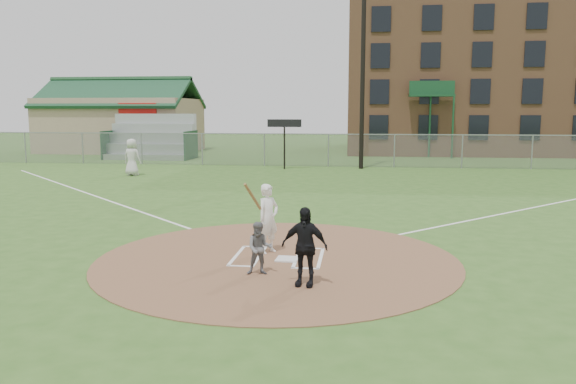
# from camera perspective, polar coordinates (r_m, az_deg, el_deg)

# --- Properties ---
(ground) EXTENTS (140.00, 140.00, 0.00)m
(ground) POSITION_cam_1_polar(r_m,az_deg,el_deg) (13.17, -1.09, -6.86)
(ground) COLOR #345D20
(ground) RESTS_ON ground
(dirt_circle) EXTENTS (8.40, 8.40, 0.02)m
(dirt_circle) POSITION_cam_1_polar(r_m,az_deg,el_deg) (13.17, -1.09, -6.82)
(dirt_circle) COLOR brown
(dirt_circle) RESTS_ON ground
(home_plate) EXTENTS (0.53, 0.53, 0.03)m
(home_plate) POSITION_cam_1_polar(r_m,az_deg,el_deg) (13.05, -0.08, -6.83)
(home_plate) COLOR silver
(home_plate) RESTS_ON dirt_circle
(foul_line_first) EXTENTS (17.04, 17.04, 0.01)m
(foul_line_first) POSITION_cam_1_polar(r_m,az_deg,el_deg) (23.00, 25.23, -1.10)
(foul_line_first) COLOR white
(foul_line_first) RESTS_ON ground
(foul_line_third) EXTENTS (17.04, 17.04, 0.01)m
(foul_line_third) POSITION_cam_1_polar(r_m,az_deg,el_deg) (24.39, -19.29, -0.28)
(foul_line_third) COLOR white
(foul_line_third) RESTS_ON ground
(catcher) EXTENTS (0.61, 0.51, 1.12)m
(catcher) POSITION_cam_1_polar(r_m,az_deg,el_deg) (11.82, -2.92, -5.73)
(catcher) COLOR slate
(catcher) RESTS_ON dirt_circle
(umpire) EXTENTS (0.97, 0.52, 1.57)m
(umpire) POSITION_cam_1_polar(r_m,az_deg,el_deg) (11.02, 1.68, -5.55)
(umpire) COLOR black
(umpire) RESTS_ON dirt_circle
(ondeck_player) EXTENTS (1.04, 0.76, 1.96)m
(ondeck_player) POSITION_cam_1_polar(r_m,az_deg,el_deg) (30.98, -15.57, 3.43)
(ondeck_player) COLOR silver
(ondeck_player) RESTS_ON ground
(batters_boxes) EXTENTS (2.08, 1.88, 0.01)m
(batters_boxes) POSITION_cam_1_polar(r_m,az_deg,el_deg) (13.31, -1.00, -6.59)
(batters_boxes) COLOR white
(batters_boxes) RESTS_ON dirt_circle
(batter_at_plate) EXTENTS (0.83, 1.04, 1.78)m
(batter_at_plate) POSITION_cam_1_polar(r_m,az_deg,el_deg) (13.54, -2.03, -2.69)
(batter_at_plate) COLOR white
(batter_at_plate) RESTS_ON dirt_circle
(outfield_fence) EXTENTS (56.08, 0.08, 2.03)m
(outfield_fence) POSITION_cam_1_polar(r_m,az_deg,el_deg) (34.71, 4.13, 4.26)
(outfield_fence) COLOR slate
(outfield_fence) RESTS_ON ground
(bleachers) EXTENTS (6.08, 3.20, 3.20)m
(bleachers) POSITION_cam_1_polar(r_m,az_deg,el_deg) (41.56, -13.82, 5.50)
(bleachers) COLOR #B7BABF
(bleachers) RESTS_ON ground
(clubhouse) EXTENTS (12.20, 8.71, 6.23)m
(clubhouse) POSITION_cam_1_polar(r_m,az_deg,el_deg) (49.71, -16.46, 6.74)
(clubhouse) COLOR tan
(clubhouse) RESTS_ON ground
(brick_warehouse) EXTENTS (30.00, 17.17, 15.00)m
(brick_warehouse) POSITION_cam_1_polar(r_m,az_deg,el_deg) (52.65, 23.29, 12.05)
(brick_warehouse) COLOR #976141
(brick_warehouse) RESTS_ON ground
(light_pole) EXTENTS (1.20, 0.30, 12.22)m
(light_pole) POSITION_cam_1_polar(r_m,az_deg,el_deg) (33.73, 7.63, 13.61)
(light_pole) COLOR black
(light_pole) RESTS_ON ground
(scoreboard_sign) EXTENTS (2.00, 0.10, 2.93)m
(scoreboard_sign) POSITION_cam_1_polar(r_m,az_deg,el_deg) (33.08, -0.37, 6.46)
(scoreboard_sign) COLOR black
(scoreboard_sign) RESTS_ON ground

